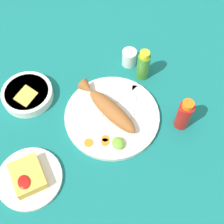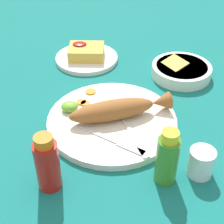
# 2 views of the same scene
# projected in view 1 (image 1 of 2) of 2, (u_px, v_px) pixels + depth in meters

# --- Properties ---
(ground_plane) EXTENTS (4.00, 4.00, 0.00)m
(ground_plane) POSITION_uv_depth(u_px,v_px,m) (112.00, 117.00, 1.10)
(ground_plane) COLOR #146B66
(main_plate) EXTENTS (0.33, 0.33, 0.02)m
(main_plate) POSITION_uv_depth(u_px,v_px,m) (112.00, 116.00, 1.09)
(main_plate) COLOR silver
(main_plate) RESTS_ON ground_plane
(fried_fish) EXTENTS (0.27, 0.13, 0.05)m
(fried_fish) POSITION_uv_depth(u_px,v_px,m) (108.00, 108.00, 1.07)
(fried_fish) COLOR #935628
(fried_fish) RESTS_ON main_plate
(fork_near) EXTENTS (0.08, 0.18, 0.00)m
(fork_near) POSITION_uv_depth(u_px,v_px,m) (123.00, 96.00, 1.12)
(fork_near) COLOR silver
(fork_near) RESTS_ON main_plate
(fork_far) EXTENTS (0.17, 0.11, 0.00)m
(fork_far) POSITION_uv_depth(u_px,v_px,m) (134.00, 104.00, 1.10)
(fork_far) COLOR silver
(fork_far) RESTS_ON main_plate
(carrot_slice_near) EXTENTS (0.03, 0.03, 0.00)m
(carrot_slice_near) POSITION_uv_depth(u_px,v_px,m) (88.00, 143.00, 1.03)
(carrot_slice_near) COLOR orange
(carrot_slice_near) RESTS_ON main_plate
(carrot_slice_mid) EXTENTS (0.02, 0.02, 0.00)m
(carrot_slice_mid) POSITION_uv_depth(u_px,v_px,m) (105.00, 139.00, 1.03)
(carrot_slice_mid) COLOR orange
(carrot_slice_mid) RESTS_ON main_plate
(carrot_slice_far) EXTENTS (0.03, 0.03, 0.00)m
(carrot_slice_far) POSITION_uv_depth(u_px,v_px,m) (105.00, 142.00, 1.03)
(carrot_slice_far) COLOR orange
(carrot_slice_far) RESTS_ON main_plate
(lime_wedge_main) EXTENTS (0.05, 0.04, 0.02)m
(lime_wedge_main) POSITION_uv_depth(u_px,v_px,m) (118.00, 143.00, 1.01)
(lime_wedge_main) COLOR #6BB233
(lime_wedge_main) RESTS_ON main_plate
(hot_sauce_bottle_red) EXTENTS (0.05, 0.05, 0.14)m
(hot_sauce_bottle_red) POSITION_uv_depth(u_px,v_px,m) (184.00, 115.00, 1.03)
(hot_sauce_bottle_red) COLOR #B21914
(hot_sauce_bottle_red) RESTS_ON ground_plane
(hot_sauce_bottle_green) EXTENTS (0.05, 0.05, 0.13)m
(hot_sauce_bottle_green) POSITION_uv_depth(u_px,v_px,m) (143.00, 65.00, 1.14)
(hot_sauce_bottle_green) COLOR #3D8428
(hot_sauce_bottle_green) RESTS_ON ground_plane
(salt_cup) EXTENTS (0.06, 0.06, 0.06)m
(salt_cup) POSITION_uv_depth(u_px,v_px,m) (129.00, 58.00, 1.20)
(salt_cup) COLOR silver
(salt_cup) RESTS_ON ground_plane
(side_plate_fries) EXTENTS (0.21, 0.21, 0.01)m
(side_plate_fries) POSITION_uv_depth(u_px,v_px,m) (30.00, 178.00, 0.98)
(side_plate_fries) COLOR silver
(side_plate_fries) RESTS_ON ground_plane
(fries_pile) EXTENTS (0.11, 0.09, 0.04)m
(fries_pile) POSITION_uv_depth(u_px,v_px,m) (28.00, 176.00, 0.95)
(fries_pile) COLOR gold
(fries_pile) RESTS_ON side_plate_fries
(guacamole_bowl) EXTENTS (0.18, 0.18, 0.05)m
(guacamole_bowl) POSITION_uv_depth(u_px,v_px,m) (27.00, 94.00, 1.12)
(guacamole_bowl) COLOR white
(guacamole_bowl) RESTS_ON ground_plane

